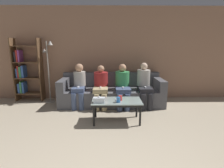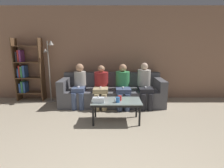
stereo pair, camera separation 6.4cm
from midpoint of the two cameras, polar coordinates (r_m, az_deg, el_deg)
The scene contains 13 objects.
wall_back at distance 5.09m, azimuth -0.58°, elevation 9.80°, with size 12.00×0.06×2.60m.
couch at distance 4.70m, azimuth -0.51°, elevation -2.85°, with size 2.66×0.95×0.80m.
coffee_table at distance 3.54m, azimuth 0.99°, elevation -6.08°, with size 0.99×0.54×0.45m.
cup_near_left at distance 3.52m, azimuth 2.21°, elevation -4.60°, with size 0.07×0.07×0.10m.
cup_near_right at distance 3.40m, azimuth 1.54°, elevation -5.15°, with size 0.08×0.08×0.10m.
tissue_box at distance 3.40m, azimuth -4.80°, elevation -5.22°, with size 0.22×0.12×0.13m.
game_remote at distance 3.53m, azimuth 1.00°, elevation -5.22°, with size 0.04×0.15×0.02m.
bookshelf at distance 5.45m, azimuth -26.78°, elevation 3.72°, with size 0.74×0.32×1.74m.
standing_lamp at distance 5.02m, azimuth -20.32°, elevation 5.83°, with size 0.31×0.26×1.67m.
seated_person_left_end at distance 4.50m, azimuth -11.08°, elevation -0.07°, with size 0.31×0.62×1.08m.
seated_person_mid_left at distance 4.43m, azimuth -4.06°, elevation -0.25°, with size 0.36×0.72×1.04m.
seated_person_mid_right at distance 4.43m, azimuth 3.07°, elevation -0.02°, with size 0.36×0.73×1.07m.
seated_person_right_end at distance 4.51m, azimuth 10.07°, elevation 0.13°, with size 0.33×0.68×1.11m.
Camera 1 is at (-0.06, -1.06, 1.51)m, focal length 28.00 mm.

